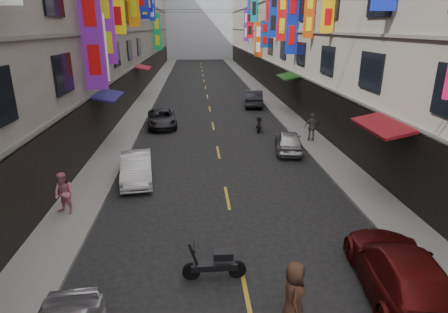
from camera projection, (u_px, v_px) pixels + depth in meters
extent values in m
cube|color=slate|center=(148.00, 97.00, 37.74)|extent=(2.00, 90.00, 0.12)
cube|color=slate|center=(265.00, 95.00, 38.61)|extent=(2.00, 90.00, 0.12)
cube|color=black|center=(137.00, 83.00, 37.20)|extent=(0.12, 85.50, 3.00)
cube|color=#66635E|center=(136.00, 65.00, 36.64)|extent=(0.16, 90.00, 0.14)
cube|color=#66635E|center=(133.00, 31.00, 35.60)|extent=(0.16, 90.00, 0.14)
cube|color=black|center=(275.00, 81.00, 38.21)|extent=(0.12, 85.50, 3.00)
cube|color=#66635E|center=(276.00, 64.00, 37.65)|extent=(0.16, 90.00, 0.14)
cube|color=#66635E|center=(277.00, 31.00, 36.60)|extent=(0.16, 90.00, 0.14)
cube|color=silver|center=(199.00, 6.00, 81.69)|extent=(18.00, 8.00, 22.00)
cube|color=#65198C|center=(92.00, 36.00, 18.87)|extent=(1.11, 0.18, 5.40)
cylinder|color=black|center=(91.00, 36.00, 18.87)|extent=(1.21, 0.08, 0.08)
cube|color=white|center=(99.00, 48.00, 20.87)|extent=(0.80, 0.18, 3.63)
cylinder|color=black|center=(99.00, 48.00, 20.87)|extent=(0.90, 0.08, 0.08)
cube|color=#F1A80C|center=(329.00, 4.00, 21.41)|extent=(0.72, 0.18, 3.21)
cylinder|color=black|center=(330.00, 4.00, 21.41)|extent=(0.82, 0.08, 0.08)
cube|color=purple|center=(107.00, 25.00, 22.51)|extent=(0.93, 0.18, 4.57)
cylinder|color=black|center=(106.00, 25.00, 22.51)|extent=(1.03, 0.08, 0.08)
cube|color=#C4410A|center=(309.00, 13.00, 25.09)|extent=(0.68, 0.18, 3.23)
cylinder|color=black|center=(310.00, 13.00, 25.10)|extent=(0.78, 0.08, 0.08)
cube|color=yellow|center=(116.00, 1.00, 25.15)|extent=(1.03, 0.18, 4.26)
cylinder|color=black|center=(115.00, 1.00, 25.15)|extent=(1.13, 0.08, 0.08)
cube|color=#0E21A9|center=(292.00, 20.00, 29.09)|extent=(0.88, 0.18, 5.20)
cylinder|color=black|center=(293.00, 20.00, 29.09)|extent=(0.98, 0.08, 0.08)
cube|color=red|center=(282.00, 14.00, 32.31)|extent=(0.86, 0.18, 4.43)
cylinder|color=black|center=(283.00, 14.00, 32.31)|extent=(0.96, 0.08, 0.08)
cube|color=#0E2FA7|center=(273.00, 11.00, 35.88)|extent=(0.85, 0.18, 4.80)
cylinder|color=black|center=(274.00, 11.00, 35.88)|extent=(0.95, 0.08, 0.08)
cube|color=red|center=(269.00, 4.00, 38.02)|extent=(0.73, 0.18, 3.57)
cylinder|color=black|center=(270.00, 4.00, 38.02)|extent=(0.83, 0.08, 0.08)
cube|color=navy|center=(265.00, 34.00, 40.61)|extent=(0.88, 0.18, 2.83)
cylinder|color=black|center=(265.00, 34.00, 40.61)|extent=(0.98, 0.08, 0.08)
cube|color=#0D18A2|center=(144.00, 3.00, 40.22)|extent=(0.91, 0.18, 3.30)
cylinder|color=black|center=(144.00, 3.00, 40.21)|extent=(1.01, 0.08, 0.08)
cube|color=#D4400B|center=(258.00, 39.00, 44.50)|extent=(0.91, 0.18, 4.00)
cylinder|color=black|center=(259.00, 39.00, 44.51)|extent=(1.01, 0.08, 0.08)
cube|color=#0D2FA2|center=(152.00, 6.00, 48.27)|extent=(0.77, 0.18, 3.65)
cylinder|color=black|center=(152.00, 6.00, 48.27)|extent=(0.87, 0.08, 0.08)
cube|color=red|center=(250.00, 24.00, 51.09)|extent=(0.87, 0.18, 3.80)
cylinder|color=black|center=(250.00, 24.00, 51.09)|extent=(0.97, 0.08, 0.08)
cube|color=#0D914C|center=(157.00, 32.00, 52.60)|extent=(1.10, 0.18, 4.95)
cylinder|color=black|center=(157.00, 32.00, 52.59)|extent=(1.20, 0.08, 0.08)
cube|color=#621A8F|center=(246.00, 25.00, 55.36)|extent=(0.68, 0.18, 4.57)
cylinder|color=black|center=(246.00, 25.00, 55.36)|extent=(0.78, 0.08, 0.08)
cube|color=maroon|center=(383.00, 125.00, 15.07)|extent=(1.39, 3.20, 0.41)
cube|color=navy|center=(108.00, 95.00, 21.69)|extent=(1.39, 3.20, 0.41)
cube|color=#185215|center=(288.00, 76.00, 30.14)|extent=(1.39, 3.20, 0.41)
cube|color=maroon|center=(143.00, 67.00, 36.76)|extent=(1.39, 3.20, 0.41)
cylinder|color=black|center=(204.00, 10.00, 42.91)|extent=(14.00, 0.04, 0.04)
cube|color=gold|center=(246.00, 295.00, 9.94)|extent=(0.12, 2.20, 0.01)
cube|color=gold|center=(227.00, 198.00, 15.59)|extent=(0.12, 2.20, 0.01)
cube|color=gold|center=(218.00, 152.00, 21.24)|extent=(0.12, 2.20, 0.01)
cube|color=gold|center=(213.00, 126.00, 26.89)|extent=(0.12, 2.20, 0.01)
cube|color=gold|center=(210.00, 109.00, 32.55)|extent=(0.12, 2.20, 0.01)
cube|color=gold|center=(207.00, 97.00, 38.20)|extent=(0.12, 2.20, 0.01)
cube|color=gold|center=(206.00, 88.00, 43.85)|extent=(0.12, 2.20, 0.01)
cube|color=gold|center=(204.00, 81.00, 49.50)|extent=(0.12, 2.20, 0.01)
cube|color=gold|center=(203.00, 75.00, 55.15)|extent=(0.12, 2.20, 0.01)
cube|color=gold|center=(202.00, 71.00, 60.80)|extent=(0.12, 2.20, 0.01)
cube|color=gold|center=(201.00, 67.00, 66.45)|extent=(0.12, 2.20, 0.01)
cube|color=gold|center=(201.00, 64.00, 72.11)|extent=(0.12, 2.20, 0.01)
cylinder|color=black|center=(191.00, 272.00, 10.49)|extent=(0.50, 0.12, 0.50)
cylinder|color=black|center=(237.00, 269.00, 10.58)|extent=(0.50, 0.12, 0.50)
cube|color=black|center=(214.00, 266.00, 10.48)|extent=(1.30, 0.30, 0.18)
cube|color=black|center=(223.00, 255.00, 10.39)|extent=(0.55, 0.32, 0.22)
cylinder|color=black|center=(194.00, 258.00, 10.35)|extent=(0.35, 0.08, 0.88)
cylinder|color=black|center=(194.00, 247.00, 10.23)|extent=(0.06, 0.50, 0.06)
cylinder|color=black|center=(258.00, 129.00, 25.07)|extent=(0.22, 0.51, 0.50)
cylinder|color=black|center=(259.00, 125.00, 26.29)|extent=(0.22, 0.51, 0.50)
cube|color=black|center=(259.00, 125.00, 25.63)|extent=(0.56, 1.33, 0.18)
cube|color=black|center=(259.00, 119.00, 25.75)|extent=(0.42, 0.60, 0.22)
cylinder|color=black|center=(259.00, 122.00, 25.02)|extent=(0.15, 0.36, 0.88)
cylinder|color=black|center=(259.00, 117.00, 24.90)|extent=(0.50, 0.16, 0.06)
imported|color=silver|center=(136.00, 168.00, 17.16)|extent=(1.82, 3.98, 1.26)
imported|color=black|center=(162.00, 118.00, 26.55)|extent=(2.41, 4.45, 1.19)
imported|color=#530E0E|center=(401.00, 273.00, 9.71)|extent=(2.59, 5.08, 1.41)
imported|color=#B1B2B6|center=(289.00, 141.00, 21.22)|extent=(2.03, 3.79, 1.23)
imported|color=#24232A|center=(254.00, 98.00, 33.47)|extent=(2.07, 4.49, 1.43)
imported|color=#D26F89|center=(64.00, 194.00, 13.79)|extent=(0.94, 0.82, 1.61)
imported|color=slate|center=(312.00, 127.00, 22.77)|extent=(1.02, 0.61, 1.71)
imported|color=#472A1C|center=(294.00, 295.00, 8.67)|extent=(0.72, 0.93, 1.70)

